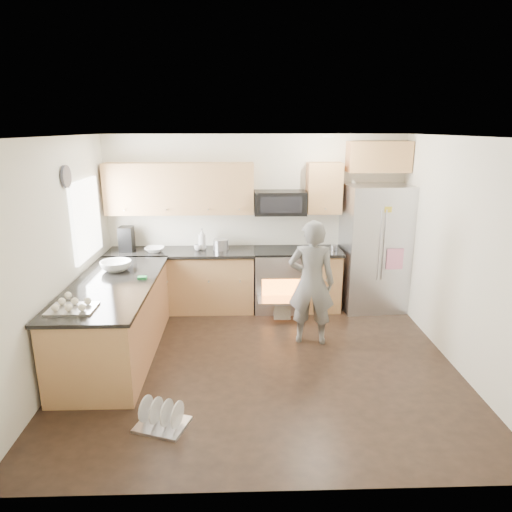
{
  "coord_description": "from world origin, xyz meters",
  "views": [
    {
      "loc": [
        -0.21,
        -4.87,
        2.69
      ],
      "look_at": [
        -0.05,
        0.5,
        1.17
      ],
      "focal_mm": 32.0,
      "sensor_mm": 36.0,
      "label": 1
    }
  ],
  "objects_px": {
    "person": "(311,283)",
    "dish_rack": "(162,419)",
    "refrigerator": "(374,248)",
    "stove_range": "(280,266)"
  },
  "relations": [
    {
      "from": "person",
      "to": "dish_rack",
      "type": "xyz_separation_m",
      "value": [
        -1.63,
        -1.71,
        -0.73
      ]
    },
    {
      "from": "refrigerator",
      "to": "dish_rack",
      "type": "bearing_deg",
      "value": -137.95
    },
    {
      "from": "person",
      "to": "stove_range",
      "type": "bearing_deg",
      "value": -66.26
    },
    {
      "from": "person",
      "to": "dish_rack",
      "type": "bearing_deg",
      "value": 55.34
    },
    {
      "from": "refrigerator",
      "to": "person",
      "type": "height_order",
      "value": "refrigerator"
    },
    {
      "from": "refrigerator",
      "to": "dish_rack",
      "type": "distance_m",
      "value": 4.07
    },
    {
      "from": "refrigerator",
      "to": "dish_rack",
      "type": "height_order",
      "value": "refrigerator"
    },
    {
      "from": "refrigerator",
      "to": "dish_rack",
      "type": "relative_size",
      "value": 3.46
    },
    {
      "from": "stove_range",
      "to": "person",
      "type": "bearing_deg",
      "value": -75.2
    },
    {
      "from": "stove_range",
      "to": "refrigerator",
      "type": "distance_m",
      "value": 1.45
    }
  ]
}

